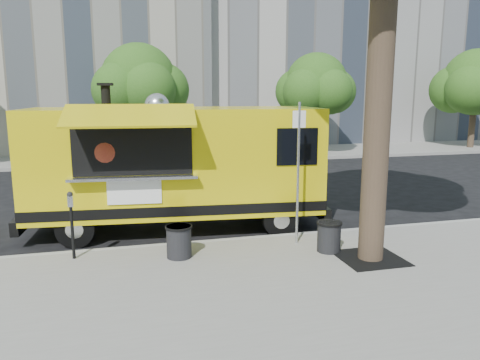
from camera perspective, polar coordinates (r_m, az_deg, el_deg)
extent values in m
plane|color=black|center=(11.27, -3.46, -6.61)|extent=(120.00, 120.00, 0.00)
cube|color=gray|center=(7.62, 2.55, -14.77)|extent=(60.00, 6.00, 0.15)
cube|color=#999993|center=(10.38, -2.46, -7.70)|extent=(60.00, 0.14, 0.16)
cube|color=gray|center=(24.38, -9.60, 2.81)|extent=(60.00, 5.00, 0.15)
cube|color=#A39D98|center=(36.99, 8.61, 20.92)|extent=(20.00, 14.00, 20.00)
cylinder|color=#33261C|center=(9.05, 16.61, 10.58)|extent=(0.48, 0.48, 6.50)
cube|color=black|center=(9.60, 15.57, -9.16)|extent=(1.20, 1.20, 0.02)
cylinder|color=#33261C|center=(23.37, -11.99, 5.79)|extent=(0.36, 0.36, 2.60)
sphere|color=#1E4C14|center=(23.30, -12.22, 11.68)|extent=(3.60, 3.60, 3.60)
cylinder|color=#33261C|center=(25.14, 9.11, 6.22)|extent=(0.36, 0.36, 2.60)
sphere|color=#1E4C14|center=(25.07, 9.27, 11.44)|extent=(3.24, 3.24, 3.24)
cylinder|color=#33261C|center=(30.69, 26.44, 6.03)|extent=(0.36, 0.36, 2.60)
sphere|color=#1E4C14|center=(30.64, 26.82, 10.60)|extent=(3.78, 3.78, 3.78)
cylinder|color=silver|center=(9.86, 7.07, 0.68)|extent=(0.06, 0.06, 3.00)
cube|color=white|center=(9.72, 7.23, 7.37)|extent=(0.28, 0.02, 0.35)
cylinder|color=black|center=(9.65, -19.75, -6.05)|extent=(0.06, 0.06, 1.05)
cube|color=silver|center=(9.49, -19.98, -2.43)|extent=(0.10, 0.08, 0.22)
sphere|color=black|center=(9.47, -20.03, -1.66)|extent=(0.11, 0.11, 0.11)
cube|color=#D9C60B|center=(11.36, -7.77, 2.50)|extent=(6.97, 2.91, 2.46)
cube|color=black|center=(11.54, -7.65, -2.41)|extent=(6.99, 2.93, 0.23)
cube|color=black|center=(12.20, 8.95, -3.10)|extent=(0.38, 2.19, 0.31)
cube|color=black|center=(12.04, -24.43, -4.13)|extent=(0.38, 2.19, 0.31)
cube|color=black|center=(11.90, 8.91, 4.74)|extent=(0.22, 1.84, 0.99)
cylinder|color=black|center=(11.01, 4.92, -4.79)|extent=(0.86, 0.37, 0.84)
cylinder|color=black|center=(12.82, 2.82, -2.54)|extent=(0.86, 0.37, 0.84)
cylinder|color=black|center=(10.87, -19.42, -5.58)|extent=(0.86, 0.37, 0.84)
cylinder|color=black|center=(12.70, -17.94, -3.19)|extent=(0.86, 0.37, 0.84)
cube|color=black|center=(10.25, -12.92, 3.65)|extent=(2.51, 0.41, 1.10)
cube|color=silver|center=(10.17, -12.84, 0.25)|extent=(2.73, 0.59, 0.06)
cube|color=#D9C60B|center=(9.64, -13.30, 7.65)|extent=(2.69, 1.22, 0.44)
cube|color=white|center=(10.31, -12.74, -1.45)|extent=(1.15, 0.14, 0.52)
cylinder|color=black|center=(11.32, -16.04, 9.72)|extent=(0.21, 0.21, 0.57)
sphere|color=silver|center=(11.46, -10.08, 8.93)|extent=(0.59, 0.59, 0.59)
sphere|color=#9C4422|center=(10.59, -15.93, 3.46)|extent=(0.88, 0.88, 0.88)
cylinder|color=#FF590C|center=(10.38, -16.03, 2.59)|extent=(0.37, 0.16, 0.36)
cylinder|color=black|center=(9.30, -7.45, -7.45)|extent=(0.49, 0.49, 0.64)
cylinder|color=black|center=(9.21, -7.49, -5.69)|extent=(0.53, 0.53, 0.04)
cylinder|color=black|center=(9.72, 10.79, -6.80)|extent=(0.47, 0.47, 0.62)
cylinder|color=black|center=(9.64, 10.85, -5.17)|extent=(0.51, 0.51, 0.04)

